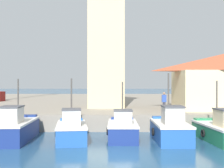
% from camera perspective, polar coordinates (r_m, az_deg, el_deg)
% --- Properties ---
extents(ground_plane, '(300.00, 300.00, 0.00)m').
position_cam_1_polar(ground_plane, '(15.65, 1.67, -13.16)').
color(ground_plane, navy).
extents(quay_wharf, '(120.00, 40.00, 1.25)m').
position_cam_1_polar(quay_wharf, '(42.84, 0.69, -3.68)').
color(quay_wharf, gray).
rests_on(quay_wharf, ground).
extents(fishing_boat_left_inner, '(2.18, 5.31, 3.87)m').
position_cam_1_polar(fishing_boat_left_inner, '(20.56, -17.17, -7.73)').
color(fishing_boat_left_inner, navy).
rests_on(fishing_boat_left_inner, ground).
extents(fishing_boat_mid_left, '(2.36, 4.46, 3.89)m').
position_cam_1_polar(fishing_boat_mid_left, '(19.70, -7.28, -8.28)').
color(fishing_boat_mid_left, '#2356A8').
rests_on(fishing_boat_mid_left, ground).
extents(fishing_boat_center, '(1.98, 4.24, 3.68)m').
position_cam_1_polar(fishing_boat_center, '(20.02, 2.10, -8.18)').
color(fishing_boat_center, navy).
rests_on(fishing_boat_center, ground).
extents(fishing_boat_mid_right, '(2.10, 4.68, 4.23)m').
position_cam_1_polar(fishing_boat_mid_right, '(19.78, 10.77, -8.06)').
color(fishing_boat_mid_right, '#2356A8').
rests_on(fishing_boat_mid_right, ground).
extents(fishing_boat_right_inner, '(2.46, 5.23, 3.74)m').
position_cam_1_polar(fishing_boat_right_inner, '(20.50, 19.55, -7.97)').
color(fishing_boat_right_inner, '#237A4C').
rests_on(fishing_boat_right_inner, ground).
extents(clock_tower, '(3.84, 3.84, 17.08)m').
position_cam_1_polar(clock_tower, '(30.11, -0.89, 11.30)').
color(clock_tower, beige).
rests_on(clock_tower, quay_wharf).
extents(dock_worker_near_tower, '(0.34, 0.22, 1.62)m').
position_cam_1_polar(dock_worker_near_tower, '(24.56, 9.65, -3.29)').
color(dock_worker_near_tower, '#33333D').
rests_on(dock_worker_near_tower, quay_wharf).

